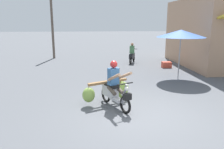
% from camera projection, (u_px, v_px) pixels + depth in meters
% --- Properties ---
extents(ground_plane, '(120.00, 120.00, 0.00)m').
position_uv_depth(ground_plane, '(140.00, 116.00, 6.91)').
color(ground_plane, '#56595E').
extents(motorbike_main_loaded, '(1.79, 2.03, 1.58)m').
position_uv_depth(motorbike_main_loaded, '(113.00, 89.00, 7.85)').
color(motorbike_main_loaded, black).
rests_on(motorbike_main_loaded, ground).
extents(motorbike_distant_ahead_left, '(0.77, 1.53, 1.40)m').
position_uv_depth(motorbike_distant_ahead_left, '(132.00, 55.00, 15.54)').
color(motorbike_distant_ahead_left, black).
rests_on(motorbike_distant_ahead_left, ground).
extents(shopfront_building, '(4.52, 7.14, 4.20)m').
position_uv_depth(shopfront_building, '(217.00, 33.00, 14.61)').
color(shopfront_building, tan).
rests_on(shopfront_building, ground).
extents(market_umbrella_near_shop, '(2.33, 2.33, 2.43)m').
position_uv_depth(market_umbrella_near_shop, '(181.00, 34.00, 10.84)').
color(market_umbrella_near_shop, '#99999E').
rests_on(market_umbrella_near_shop, ground).
extents(produce_crate, '(0.56, 0.40, 0.36)m').
position_uv_depth(produce_crate, '(166.00, 65.00, 14.11)').
color(produce_crate, '#CC4C38').
rests_on(produce_crate, ground).
extents(utility_pole, '(0.18, 0.18, 5.12)m').
position_uv_depth(utility_pole, '(52.00, 25.00, 17.19)').
color(utility_pole, brown).
rests_on(utility_pole, ground).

